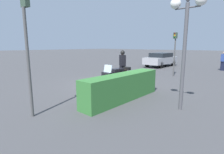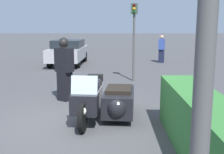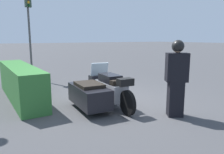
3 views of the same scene
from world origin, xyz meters
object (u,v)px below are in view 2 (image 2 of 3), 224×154
(officer_rider, at_px, (64,68))
(traffic_light_far, at_px, (134,30))
(parked_car_background, at_px, (68,51))
(pedestrian_bystander, at_px, (162,49))
(hedge_bush_curbside, at_px, (202,128))
(police_motorcycle, at_px, (106,100))

(officer_rider, height_order, traffic_light_far, traffic_light_far)
(parked_car_background, bearing_deg, pedestrian_bystander, -79.72)
(officer_rider, xyz_separation_m, pedestrian_bystander, (-8.79, 4.28, -0.16))
(hedge_bush_curbside, xyz_separation_m, pedestrian_bystander, (-12.46, 1.37, 0.30))
(traffic_light_far, bearing_deg, parked_car_background, -137.66)
(officer_rider, relative_size, hedge_bush_curbside, 0.46)
(police_motorcycle, xyz_separation_m, hedge_bush_curbside, (2.01, 1.65, 0.07))
(traffic_light_far, xyz_separation_m, pedestrian_bystander, (-5.80, 2.06, -1.20))
(police_motorcycle, relative_size, pedestrian_bystander, 1.54)
(police_motorcycle, bearing_deg, traffic_light_far, 173.09)
(officer_rider, distance_m, traffic_light_far, 3.87)
(officer_rider, height_order, pedestrian_bystander, officer_rider)
(hedge_bush_curbside, bearing_deg, officer_rider, -141.54)
(pedestrian_bystander, bearing_deg, hedge_bush_curbside, 106.88)
(officer_rider, xyz_separation_m, hedge_bush_curbside, (3.67, 2.91, -0.45))
(police_motorcycle, bearing_deg, officer_rider, -137.90)
(police_motorcycle, distance_m, traffic_light_far, 4.99)
(officer_rider, bearing_deg, pedestrian_bystander, -172.69)
(officer_rider, xyz_separation_m, traffic_light_far, (-2.99, 2.22, 1.04))
(traffic_light_far, relative_size, parked_car_background, 0.69)
(police_motorcycle, relative_size, hedge_bush_curbside, 0.63)
(parked_car_background, bearing_deg, police_motorcycle, -164.23)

